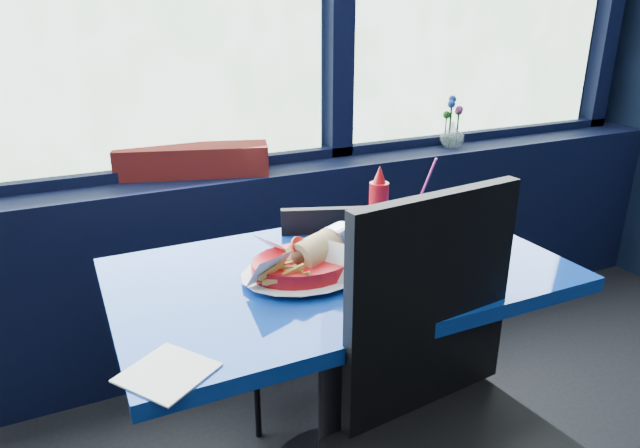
{
  "coord_description": "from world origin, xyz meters",
  "views": [
    {
      "loc": [
        -0.35,
        0.76,
        1.41
      ],
      "look_at": [
        0.23,
        1.98,
        0.9
      ],
      "focal_mm": 32.0,
      "sensor_mm": 36.0,
      "label": 1
    }
  ],
  "objects_px": {
    "chair_near_front": "(457,410)",
    "food_basket": "(307,262)",
    "chair_near_back": "(315,298)",
    "ketchup_bottle": "(378,205)",
    "planter_box": "(193,160)",
    "flower_vase": "(452,132)",
    "near_table": "(339,326)",
    "soda_cup": "(419,221)"
  },
  "relations": [
    {
      "from": "planter_box",
      "to": "flower_vase",
      "type": "relative_size",
      "value": 2.44
    },
    {
      "from": "near_table",
      "to": "chair_near_back",
      "type": "height_order",
      "value": "chair_near_back"
    },
    {
      "from": "food_basket",
      "to": "soda_cup",
      "type": "relative_size",
      "value": 1.19
    },
    {
      "from": "food_basket",
      "to": "ketchup_bottle",
      "type": "bearing_deg",
      "value": 26.66
    },
    {
      "from": "chair_near_front",
      "to": "planter_box",
      "type": "xyz_separation_m",
      "value": [
        -0.22,
        1.37,
        0.25
      ]
    },
    {
      "from": "soda_cup",
      "to": "ketchup_bottle",
      "type": "bearing_deg",
      "value": 128.83
    },
    {
      "from": "flower_vase",
      "to": "chair_near_back",
      "type": "bearing_deg",
      "value": -151.05
    },
    {
      "from": "near_table",
      "to": "planter_box",
      "type": "height_order",
      "value": "planter_box"
    },
    {
      "from": "near_table",
      "to": "ketchup_bottle",
      "type": "relative_size",
      "value": 5.42
    },
    {
      "from": "flower_vase",
      "to": "ketchup_bottle",
      "type": "height_order",
      "value": "flower_vase"
    },
    {
      "from": "food_basket",
      "to": "chair_near_back",
      "type": "bearing_deg",
      "value": 60.16
    },
    {
      "from": "flower_vase",
      "to": "ketchup_bottle",
      "type": "distance_m",
      "value": 1.06
    },
    {
      "from": "planter_box",
      "to": "flower_vase",
      "type": "xyz_separation_m",
      "value": [
        1.2,
        -0.05,
        0.01
      ]
    },
    {
      "from": "flower_vase",
      "to": "food_basket",
      "type": "bearing_deg",
      "value": -142.56
    },
    {
      "from": "flower_vase",
      "to": "planter_box",
      "type": "bearing_deg",
      "value": 177.65
    },
    {
      "from": "near_table",
      "to": "food_basket",
      "type": "height_order",
      "value": "food_basket"
    },
    {
      "from": "near_table",
      "to": "ketchup_bottle",
      "type": "distance_m",
      "value": 0.39
    },
    {
      "from": "near_table",
      "to": "food_basket",
      "type": "relative_size",
      "value": 3.85
    },
    {
      "from": "ketchup_bottle",
      "to": "soda_cup",
      "type": "distance_m",
      "value": 0.13
    },
    {
      "from": "flower_vase",
      "to": "ketchup_bottle",
      "type": "relative_size",
      "value": 1.06
    },
    {
      "from": "chair_near_front",
      "to": "ketchup_bottle",
      "type": "xyz_separation_m",
      "value": [
        0.17,
        0.63,
        0.24
      ]
    },
    {
      "from": "chair_near_back",
      "to": "ketchup_bottle",
      "type": "height_order",
      "value": "ketchup_bottle"
    },
    {
      "from": "planter_box",
      "to": "ketchup_bottle",
      "type": "relative_size",
      "value": 2.6
    },
    {
      "from": "chair_near_front",
      "to": "food_basket",
      "type": "distance_m",
      "value": 0.52
    },
    {
      "from": "near_table",
      "to": "ketchup_bottle",
      "type": "height_order",
      "value": "ketchup_bottle"
    },
    {
      "from": "chair_near_back",
      "to": "flower_vase",
      "type": "height_order",
      "value": "flower_vase"
    },
    {
      "from": "food_basket",
      "to": "ketchup_bottle",
      "type": "xyz_separation_m",
      "value": [
        0.32,
        0.17,
        0.06
      ]
    },
    {
      "from": "food_basket",
      "to": "soda_cup",
      "type": "xyz_separation_m",
      "value": [
        0.4,
        0.07,
        0.03
      ]
    },
    {
      "from": "near_table",
      "to": "chair_near_back",
      "type": "distance_m",
      "value": 0.35
    },
    {
      "from": "chair_near_back",
      "to": "soda_cup",
      "type": "distance_m",
      "value": 0.48
    },
    {
      "from": "near_table",
      "to": "ketchup_bottle",
      "type": "bearing_deg",
      "value": 37.76
    },
    {
      "from": "food_basket",
      "to": "ketchup_bottle",
      "type": "relative_size",
      "value": 1.41
    },
    {
      "from": "chair_near_back",
      "to": "ketchup_bottle",
      "type": "xyz_separation_m",
      "value": [
        0.14,
        -0.16,
        0.37
      ]
    },
    {
      "from": "planter_box",
      "to": "soda_cup",
      "type": "relative_size",
      "value": 2.2
    },
    {
      "from": "food_basket",
      "to": "chair_near_front",
      "type": "bearing_deg",
      "value": -74.63
    },
    {
      "from": "soda_cup",
      "to": "flower_vase",
      "type": "bearing_deg",
      "value": 47.46
    },
    {
      "from": "food_basket",
      "to": "soda_cup",
      "type": "height_order",
      "value": "soda_cup"
    },
    {
      "from": "chair_near_front",
      "to": "flower_vase",
      "type": "height_order",
      "value": "chair_near_front"
    },
    {
      "from": "flower_vase",
      "to": "soda_cup",
      "type": "height_order",
      "value": "flower_vase"
    },
    {
      "from": "near_table",
      "to": "planter_box",
      "type": "relative_size",
      "value": 2.08
    },
    {
      "from": "ketchup_bottle",
      "to": "chair_near_back",
      "type": "bearing_deg",
      "value": 130.46
    },
    {
      "from": "planter_box",
      "to": "food_basket",
      "type": "distance_m",
      "value": 0.91
    }
  ]
}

